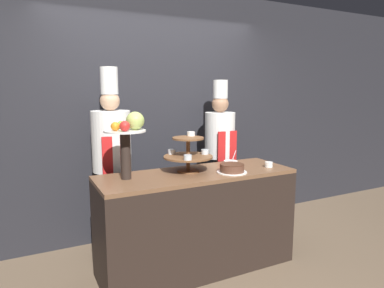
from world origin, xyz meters
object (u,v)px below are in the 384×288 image
Objects in this scene: chef_center_left at (220,150)px; fruit_pedestal at (128,134)px; cup_white at (269,165)px; chef_left at (112,157)px; tiered_stand at (188,153)px; serving_bowl_far at (231,163)px; cake_round at (232,168)px.

fruit_pedestal is at bearing -155.34° from chef_center_left.
cup_white is 0.04× the size of chef_left.
serving_bowl_far is at bearing 3.43° from tiered_stand.
chef_center_left reaches higher than cake_round.
chef_left is at bearing -179.99° from chef_center_left.
fruit_pedestal reaches higher than tiered_stand.
cake_round is 0.44m from cup_white.
fruit_pedestal is at bearing 172.35° from cup_white.
chef_center_left is at bearing 24.66° from fruit_pedestal.
chef_left is at bearing 151.11° from cup_white.
chef_left is (-0.57, 0.56, -0.08)m from tiered_stand.
tiered_stand is 0.24× the size of chef_left.
serving_bowl_far is 0.56m from chef_center_left.
chef_left reaches higher than serving_bowl_far.
fruit_pedestal is at bearing -88.84° from chef_left.
tiered_stand is 0.88m from chef_center_left.
chef_left is 1.25m from chef_center_left.
cup_white is at bearing -7.65° from fruit_pedestal.
chef_left is 1.06× the size of chef_center_left.
tiered_stand reaches higher than cup_white.
cup_white is 0.04× the size of chef_center_left.
chef_center_left is at bearing 0.01° from chef_left.
tiered_stand is 0.82m from cup_white.
cake_round is 1.19m from chef_left.
chef_left reaches higher than tiered_stand.
cup_white is 1.55m from chef_left.
serving_bowl_far is (0.14, 0.24, -0.01)m from cake_round.
cake_round is 1.82× the size of serving_bowl_far.
chef_left is (-0.91, 0.77, 0.05)m from cake_round.
tiered_stand is 5.96× the size of cup_white.
tiered_stand is at bearing 0.84° from fruit_pedestal.
fruit_pedestal is at bearing -177.96° from serving_bowl_far.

